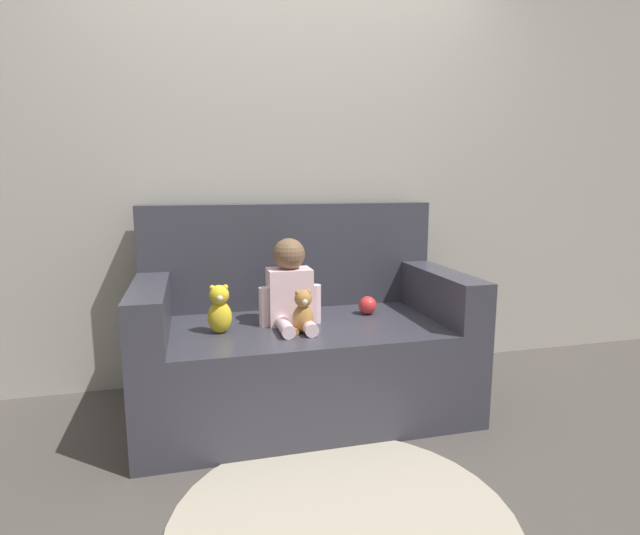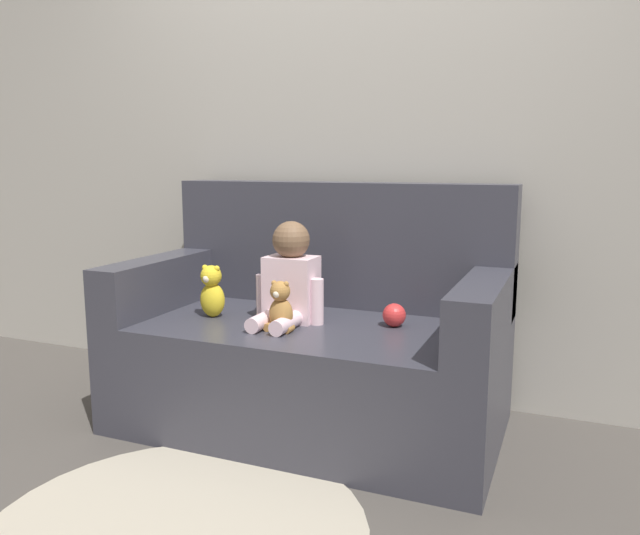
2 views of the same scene
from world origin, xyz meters
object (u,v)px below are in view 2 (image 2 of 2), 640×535
at_px(person_baby, 290,280).
at_px(teddy_bear_brown, 281,307).
at_px(plush_toy_side, 212,291).
at_px(toy_ball, 394,315).
at_px(couch, 315,342).

distance_m(person_baby, teddy_bear_brown, 0.18).
relative_size(plush_toy_side, toy_ball, 2.39).
bearing_deg(teddy_bear_brown, couch, 80.73).
height_order(couch, plush_toy_side, couch).
xyz_separation_m(person_baby, teddy_bear_brown, (0.03, -0.15, -0.08)).
distance_m(plush_toy_side, toy_ball, 0.80).
xyz_separation_m(couch, toy_ball, (0.36, -0.02, 0.16)).
bearing_deg(teddy_bear_brown, person_baby, 101.61).
height_order(person_baby, toy_ball, person_baby).
xyz_separation_m(plush_toy_side, toy_ball, (0.78, 0.15, -0.07)).
height_order(teddy_bear_brown, plush_toy_side, plush_toy_side).
height_order(couch, teddy_bear_brown, couch).
distance_m(couch, toy_ball, 0.40).
distance_m(couch, teddy_bear_brown, 0.33).
distance_m(couch, plush_toy_side, 0.50).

